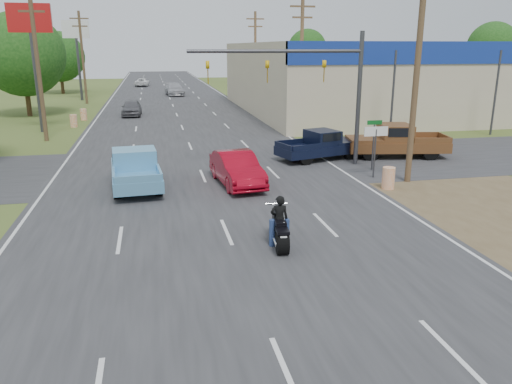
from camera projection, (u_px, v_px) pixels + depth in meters
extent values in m
plane|color=#425321|center=(287.00, 374.00, 9.82)|extent=(200.00, 200.00, 0.00)
cube|color=#2D2D30|center=(177.00, 115.00, 47.41)|extent=(15.00, 180.00, 0.02)
cube|color=#2D2D30|center=(199.00, 167.00, 26.73)|extent=(120.00, 10.00, 0.02)
cube|color=brown|center=(473.00, 197.00, 21.37)|extent=(8.00, 18.00, 0.01)
cube|color=#B7A88C|center=(480.00, 76.00, 52.75)|extent=(50.00, 28.00, 6.60)
cylinder|color=#4C3823|center=(417.00, 75.00, 22.50)|extent=(0.28, 0.28, 10.00)
cylinder|color=#4C3823|center=(301.00, 63.00, 39.42)|extent=(0.28, 0.28, 10.00)
cube|color=#4C3823|center=(303.00, 6.00, 38.24)|extent=(2.00, 0.14, 0.14)
cube|color=#4C3823|center=(302.00, 17.00, 38.47)|extent=(1.60, 0.14, 0.14)
cylinder|color=#4C3823|center=(255.00, 58.00, 56.34)|extent=(0.28, 0.28, 10.00)
cube|color=#4C3823|center=(255.00, 19.00, 55.17)|extent=(2.00, 0.14, 0.14)
cube|color=#4C3823|center=(255.00, 26.00, 55.39)|extent=(1.60, 0.14, 0.14)
cylinder|color=#4C3823|center=(38.00, 66.00, 32.88)|extent=(0.28, 0.28, 10.00)
cube|color=#4C3823|center=(31.00, 11.00, 31.93)|extent=(1.60, 0.14, 0.14)
cylinder|color=#4C3823|center=(83.00, 58.00, 55.44)|extent=(0.28, 0.28, 10.00)
cube|color=#4C3823|center=(79.00, 18.00, 54.27)|extent=(2.00, 0.14, 0.14)
cube|color=#4C3823|center=(80.00, 26.00, 54.49)|extent=(1.60, 0.14, 0.14)
cylinder|color=#422D19|center=(28.00, 98.00, 46.20)|extent=(0.44, 0.44, 3.24)
sphere|color=#143E11|center=(22.00, 54.00, 45.10)|extent=(7.56, 7.56, 7.56)
cylinder|color=#422D19|center=(62.00, 83.00, 68.68)|extent=(0.44, 0.44, 2.88)
sphere|color=#143E11|center=(59.00, 57.00, 67.69)|extent=(6.72, 6.72, 6.72)
cylinder|color=#422D19|center=(489.00, 74.00, 85.87)|extent=(0.44, 0.44, 3.60)
sphere|color=#143E11|center=(492.00, 47.00, 84.64)|extent=(8.40, 8.40, 8.40)
cylinder|color=#422D19|center=(307.00, 69.00, 104.51)|extent=(0.44, 0.44, 3.42)
sphere|color=#143E11|center=(307.00, 49.00, 103.34)|extent=(7.98, 7.98, 7.98)
cylinder|color=orange|center=(388.00, 178.00, 22.52)|extent=(0.56, 0.56, 1.00)
cylinder|color=orange|center=(332.00, 144.00, 30.59)|extent=(0.56, 0.56, 1.00)
cylinder|color=orange|center=(74.00, 121.00, 39.97)|extent=(0.56, 0.56, 1.00)
cylinder|color=orange|center=(84.00, 115.00, 43.79)|extent=(0.56, 0.56, 1.00)
cylinder|color=#3F3F44|center=(36.00, 71.00, 36.59)|extent=(0.30, 0.30, 9.00)
cube|color=#B21414|center=(29.00, 18.00, 35.55)|extent=(3.00, 0.35, 2.00)
cylinder|color=#3F3F44|center=(79.00, 62.00, 59.15)|extent=(0.30, 0.30, 9.00)
cube|color=white|center=(75.00, 29.00, 58.11)|extent=(3.00, 0.35, 2.00)
cylinder|color=#3F3F44|center=(375.00, 154.00, 24.25)|extent=(0.08, 0.08, 2.40)
cube|color=white|center=(376.00, 131.00, 23.94)|extent=(1.20, 0.05, 0.45)
cylinder|color=#3F3F44|center=(373.00, 148.00, 25.77)|extent=(0.08, 0.08, 2.40)
cube|color=#0C591E|center=(375.00, 122.00, 25.41)|extent=(0.80, 0.04, 0.22)
cylinder|color=#3F3F44|center=(359.00, 100.00, 26.48)|extent=(0.24, 0.24, 7.00)
cylinder|color=#3F3F44|center=(277.00, 51.00, 24.90)|extent=(9.00, 0.18, 0.18)
imported|color=gold|center=(324.00, 60.00, 25.52)|extent=(0.18, 0.40, 1.10)
imported|color=gold|center=(267.00, 60.00, 24.93)|extent=(0.18, 0.40, 1.10)
imported|color=gold|center=(208.00, 61.00, 24.34)|extent=(0.18, 0.40, 1.10)
imported|color=maroon|center=(237.00, 169.00, 23.10)|extent=(2.10, 4.79, 1.53)
cylinder|color=black|center=(282.00, 243.00, 15.40)|extent=(0.44, 0.78, 0.75)
cylinder|color=black|center=(275.00, 225.00, 16.97)|extent=(0.21, 0.76, 0.75)
cube|color=black|center=(279.00, 224.00, 16.12)|extent=(0.39, 1.37, 0.34)
cube|color=black|center=(277.00, 214.00, 16.33)|extent=(0.36, 0.65, 0.25)
cube|color=black|center=(280.00, 222.00, 15.75)|extent=(0.40, 0.65, 0.11)
cylinder|color=white|center=(276.00, 204.00, 16.58)|extent=(0.74, 0.13, 0.06)
cube|color=white|center=(284.00, 238.00, 15.10)|extent=(0.20, 0.04, 0.14)
imported|color=black|center=(279.00, 222.00, 15.94)|extent=(0.62, 0.44, 1.60)
cylinder|color=black|center=(116.00, 172.00, 24.01)|extent=(0.37, 0.84, 0.82)
cylinder|color=black|center=(152.00, 170.00, 24.47)|extent=(0.37, 0.84, 0.82)
cylinder|color=black|center=(117.00, 189.00, 21.05)|extent=(0.37, 0.84, 0.82)
cylinder|color=black|center=(158.00, 186.00, 21.51)|extent=(0.37, 0.84, 0.82)
cube|color=#5FA2CD|center=(136.00, 174.00, 22.70)|extent=(2.44, 5.48, 0.53)
cube|color=#5FA2CD|center=(133.00, 159.00, 24.08)|extent=(2.10, 2.17, 0.18)
cube|color=#5FA2CD|center=(134.00, 159.00, 22.60)|extent=(2.00, 1.74, 0.87)
cube|color=black|center=(134.00, 155.00, 22.56)|extent=(2.02, 1.42, 0.46)
cube|color=#5FA2CD|center=(138.00, 179.00, 20.16)|extent=(1.89, 0.22, 0.31)
cylinder|color=black|center=(333.00, 148.00, 29.87)|extent=(0.83, 0.49, 0.78)
cylinder|color=black|center=(350.00, 153.00, 28.48)|extent=(0.83, 0.49, 0.78)
cylinder|color=black|center=(290.00, 153.00, 28.51)|extent=(0.83, 0.49, 0.78)
cylinder|color=black|center=(306.00, 158.00, 27.12)|extent=(0.83, 0.49, 0.78)
cube|color=black|center=(320.00, 149.00, 28.43)|extent=(5.39, 3.26, 0.51)
cube|color=black|center=(342.00, 141.00, 29.02)|extent=(2.35, 2.30, 0.17)
cube|color=black|center=(322.00, 137.00, 28.30)|extent=(1.95, 2.14, 0.83)
cube|color=black|center=(322.00, 135.00, 28.25)|extent=(1.67, 2.09, 0.44)
cube|color=black|center=(283.00, 146.00, 27.22)|extent=(0.57, 1.74, 0.29)
cylinder|color=black|center=(370.00, 153.00, 28.20)|extent=(0.93, 0.49, 0.89)
cylinder|color=black|center=(363.00, 147.00, 29.98)|extent=(0.93, 0.49, 0.89)
cylinder|color=black|center=(431.00, 153.00, 28.28)|extent=(0.93, 0.49, 0.89)
cylinder|color=black|center=(420.00, 146.00, 30.06)|extent=(0.93, 0.49, 0.89)
cube|color=brown|center=(396.00, 145.00, 29.06)|extent=(6.06, 3.21, 0.58)
cube|color=brown|center=(367.00, 139.00, 28.92)|extent=(2.53, 2.46, 0.20)
cube|color=brown|center=(395.00, 133.00, 28.85)|extent=(2.06, 2.31, 0.94)
cube|color=black|center=(395.00, 130.00, 28.80)|extent=(1.73, 2.30, 0.50)
cube|color=brown|center=(445.00, 138.00, 29.00)|extent=(0.45, 2.02, 0.33)
imported|color=#5B5A5F|center=(132.00, 108.00, 46.54)|extent=(1.86, 4.34, 1.46)
imported|color=#AFAFB4|center=(175.00, 89.00, 66.28)|extent=(2.61, 5.61, 1.59)
imported|color=white|center=(142.00, 82.00, 81.79)|extent=(2.52, 4.73, 1.27)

